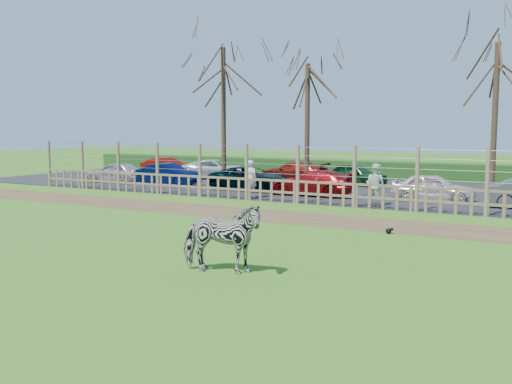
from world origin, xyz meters
The scene contains 21 objects.
ground centered at (0.00, 0.00, 0.00)m, with size 120.00×120.00×0.00m, color #539730.
dirt_strip centered at (0.00, 4.50, 0.01)m, with size 34.00×2.80×0.01m, color brown.
asphalt centered at (0.00, 14.50, 0.02)m, with size 44.00×13.00×0.04m, color #232326.
hedge centered at (0.00, 21.50, 0.55)m, with size 46.00×2.00×1.10m, color #1E4716.
fence centered at (0.00, 8.00, 0.80)m, with size 30.16×0.16×2.50m.
tree_left centered at (-6.50, 12.50, 5.62)m, with size 4.80×4.80×7.88m.
tree_mid centered at (-2.00, 13.50, 4.87)m, with size 4.80×4.80×6.83m.
tree_right centered at (7.00, 14.00, 5.24)m, with size 4.80×4.80×7.35m.
zebra centered at (3.39, -3.45, 0.79)m, with size 0.86×1.88×1.59m, color gray.
visitor_a centered at (-2.65, 8.64, 0.90)m, with size 0.63×0.41×1.72m, color silver.
visitor_b centered at (3.15, 8.72, 0.90)m, with size 0.84×0.65×1.72m, color silver.
crow centered at (5.34, 3.03, 0.10)m, with size 0.24×0.18×0.19m.
car_0 centered at (-13.09, 11.13, 0.64)m, with size 1.42×3.52×1.20m, color beige.
car_1 centered at (-9.40, 11.34, 0.64)m, with size 1.27×3.64×1.20m, color #050F44.
car_2 centered at (-4.22, 11.35, 0.64)m, with size 1.99×4.32×1.20m, color black.
car_3 centered at (-0.48, 10.75, 0.64)m, with size 1.68×4.13×1.20m, color maroon.
car_4 centered at (4.94, 11.28, 0.64)m, with size 1.42×3.52×1.20m, color silver.
car_7 centered at (-13.39, 16.38, 0.64)m, with size 1.27×3.64×1.20m, color maroon.
car_8 centered at (-9.29, 16.01, 0.64)m, with size 1.99×4.32×1.20m, color silver.
car_9 centered at (-4.14, 16.40, 0.64)m, with size 1.68×4.13×1.20m, color maroon.
car_10 centered at (-0.29, 16.28, 0.64)m, with size 1.42×3.52×1.20m, color #164E25.
Camera 1 is at (10.03, -13.94, 3.22)m, focal length 40.00 mm.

